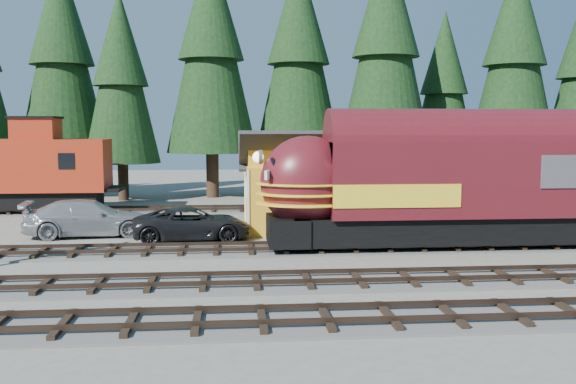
{
  "coord_description": "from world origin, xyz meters",
  "views": [
    {
      "loc": [
        -6.82,
        -23.92,
        5.43
      ],
      "look_at": [
        -4.34,
        4.0,
        2.63
      ],
      "focal_mm": 40.0,
      "sensor_mm": 36.0,
      "label": 1
    }
  ],
  "objects": [
    {
      "name": "pickup_truck_a",
      "position": [
        -8.73,
        7.18,
        0.8
      ],
      "size": [
        5.95,
        3.18,
        1.59
      ],
      "primitive_type": "imported",
      "rotation": [
        0.0,
        0.0,
        1.67
      ],
      "color": "black",
      "rests_on": "ground"
    },
    {
      "name": "locomotive",
      "position": [
        2.7,
        4.0,
        2.76
      ],
      "size": [
        17.55,
        3.49,
        4.77
      ],
      "color": "black",
      "rests_on": "ground"
    },
    {
      "name": "depot",
      "position": [
        -0.0,
        10.5,
        2.96
      ],
      "size": [
        12.8,
        7.0,
        5.3
      ],
      "color": "gold",
      "rests_on": "ground"
    },
    {
      "name": "ground",
      "position": [
        0.0,
        0.0,
        0.0
      ],
      "size": [
        120.0,
        120.0,
        0.0
      ],
      "primitive_type": "plane",
      "color": "#6B665B",
      "rests_on": "ground"
    },
    {
      "name": "track_spur",
      "position": [
        -10.0,
        18.0,
        0.06
      ],
      "size": [
        32.0,
        3.2,
        0.33
      ],
      "color": "#4C4947",
      "rests_on": "ground"
    },
    {
      "name": "caboose",
      "position": [
        -20.12,
        18.0,
        2.8
      ],
      "size": [
        10.98,
        3.18,
        5.71
      ],
      "color": "black",
      "rests_on": "ground"
    },
    {
      "name": "conifer_backdrop",
      "position": [
        4.98,
        25.08,
        10.51
      ],
      "size": [
        79.97,
        22.43,
        17.17
      ],
      "color": "black",
      "rests_on": "ground"
    },
    {
      "name": "pickup_truck_b",
      "position": [
        -13.98,
        8.78,
        0.92
      ],
      "size": [
        6.6,
        3.36,
        1.84
      ],
      "primitive_type": "imported",
      "rotation": [
        0.0,
        0.0,
        1.7
      ],
      "color": "#95989C",
      "rests_on": "ground"
    }
  ]
}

